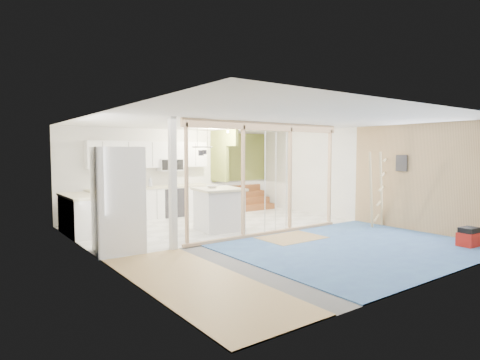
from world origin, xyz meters
TOP-DOWN VIEW (x-y plane):
  - room at (0.00, 0.00)m, footprint 7.01×8.01m
  - floor_overlays at (0.07, 0.06)m, footprint 7.00×8.00m
  - stud_frame at (-0.27, -0.00)m, footprint 4.66×0.14m
  - base_cabinets at (-1.61, 3.36)m, footprint 4.45×2.24m
  - upper_cabinets at (-0.84, 3.82)m, footprint 3.60×0.41m
  - green_partition at (2.04, 3.66)m, footprint 2.25×1.51m
  - pot_rack at (-0.31, 1.89)m, footprint 0.52×0.52m
  - sheathing_panel at (3.48, -2.00)m, footprint 0.02×4.00m
  - electrical_panel at (3.43, -1.40)m, footprint 0.04×0.30m
  - ceiling_light at (1.40, 3.00)m, footprint 0.32×0.32m
  - fridge at (-3.02, 0.45)m, footprint 0.99×0.96m
  - island at (-0.32, 1.10)m, footprint 1.20×1.20m
  - bowl at (-0.44, 1.22)m, footprint 0.25×0.25m
  - soap_bottle_a at (-0.96, 3.69)m, footprint 0.14×0.14m
  - soap_bottle_b at (-0.34, 3.63)m, footprint 0.10×0.10m
  - toolbox at (2.86, -3.29)m, footprint 0.44×0.33m
  - ladder at (3.11, -0.96)m, footprint 1.01×0.21m

SIDE VIEW (x-z plane):
  - floor_overlays at x=0.07m, z-range 0.00..0.02m
  - toolbox at x=2.86m, z-range -0.01..0.39m
  - base_cabinets at x=-1.61m, z-range 0.00..0.93m
  - island at x=-0.32m, z-range 0.00..1.04m
  - green_partition at x=2.04m, z-range -0.36..2.24m
  - ladder at x=3.11m, z-range 0.02..1.93m
  - fridge at x=-3.02m, z-range 0.00..2.02m
  - soap_bottle_b at x=-0.34m, z-range 0.93..1.10m
  - bowl at x=-0.44m, z-range 1.05..1.11m
  - soap_bottle_a at x=-0.96m, z-range 0.93..1.23m
  - sheathing_panel at x=3.48m, z-range 0.00..2.60m
  - room at x=0.00m, z-range 0.00..2.61m
  - stud_frame at x=-0.27m, z-range 0.31..2.91m
  - electrical_panel at x=3.43m, z-range 1.45..1.85m
  - upper_cabinets at x=-0.84m, z-range 1.39..2.25m
  - pot_rack at x=-0.31m, z-range 1.64..2.36m
  - ceiling_light at x=1.40m, z-range 2.50..2.58m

